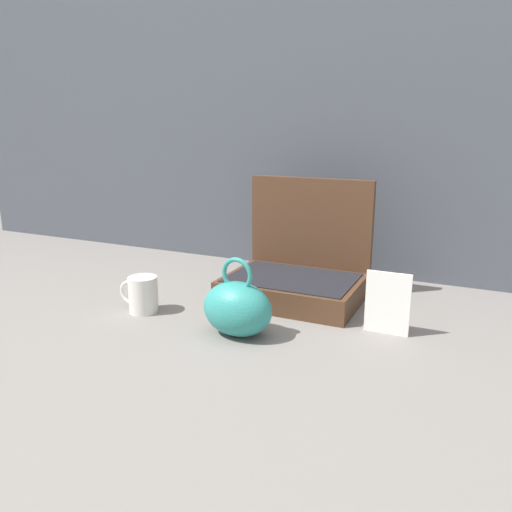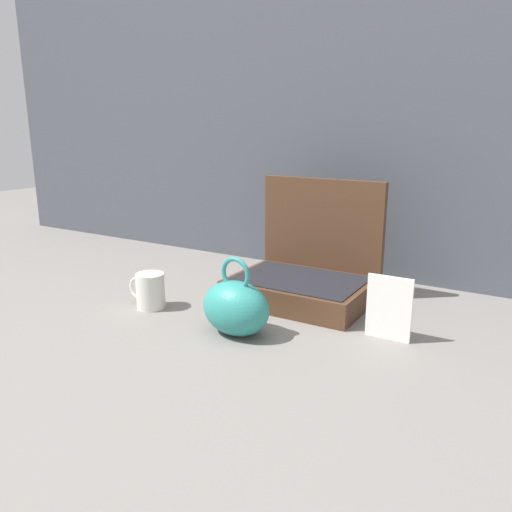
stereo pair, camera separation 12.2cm
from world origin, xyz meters
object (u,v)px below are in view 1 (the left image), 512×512
object	(u,v)px
open_suitcase	(298,272)
teal_pouch_handbag	(237,308)
info_card_left	(388,303)
coffee_mug	(142,294)

from	to	relation	value
open_suitcase	teal_pouch_handbag	size ratio (longest dim) A/B	1.96
info_card_left	coffee_mug	bearing A→B (deg)	-169.00
open_suitcase	teal_pouch_handbag	xyz separation A→B (m)	(-0.03, -0.32, -0.01)
open_suitcase	info_card_left	size ratio (longest dim) A/B	2.45
teal_pouch_handbag	info_card_left	distance (m)	0.36
open_suitcase	teal_pouch_handbag	world-z (taller)	open_suitcase
open_suitcase	info_card_left	world-z (taller)	open_suitcase
teal_pouch_handbag	info_card_left	world-z (taller)	teal_pouch_handbag
teal_pouch_handbag	open_suitcase	bearing A→B (deg)	84.17
open_suitcase	coffee_mug	bearing A→B (deg)	-138.95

